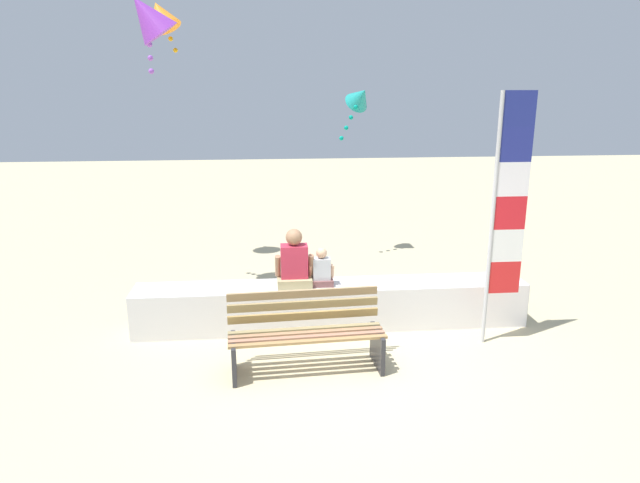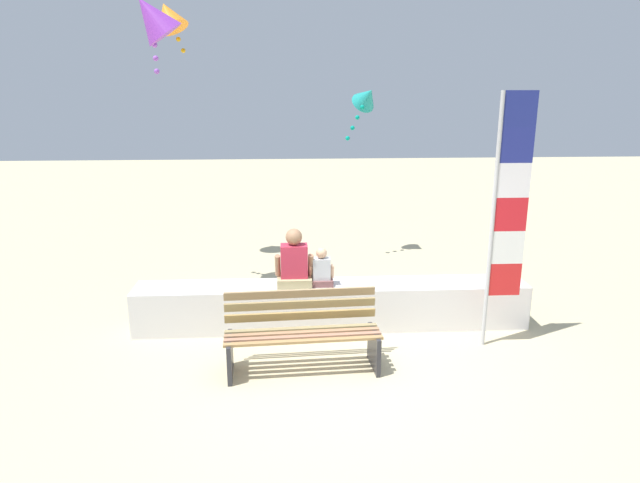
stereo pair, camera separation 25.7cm
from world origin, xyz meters
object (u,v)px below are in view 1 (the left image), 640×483
object	(u,v)px
kite_purple	(147,16)
kite_teal	(360,97)
person_child	(321,270)
flag_banner	(505,206)
person_adult	(294,264)
kite_orange	(161,15)
park_bench	(306,334)

from	to	relation	value
kite_purple	kite_teal	distance (m)	3.93
person_child	flag_banner	xyz separation A→B (m)	(2.16, -0.69, 0.98)
flag_banner	kite_purple	world-z (taller)	kite_purple
person_adult	kite_orange	xyz separation A→B (m)	(-2.02, 3.11, 3.41)
person_child	kite_purple	size ratio (longest dim) A/B	0.45
person_adult	person_child	xyz separation A→B (m)	(0.36, 0.00, -0.10)
person_adult	kite_orange	bearing A→B (deg)	123.03
park_bench	kite_orange	bearing A→B (deg)	116.11
person_adult	kite_orange	size ratio (longest dim) A/B	0.87
person_child	kite_purple	xyz separation A→B (m)	(-2.27, 1.37, 3.30)
flag_banner	kite_teal	bearing A→B (deg)	106.41
kite_orange	kite_purple	distance (m)	1.77
person_child	flag_banner	bearing A→B (deg)	-17.67
flag_banner	kite_teal	xyz separation A→B (m)	(-1.15, 3.90, 1.20)
person_adult	kite_purple	xyz separation A→B (m)	(-1.91, 1.37, 3.20)
person_child	park_bench	bearing A→B (deg)	-104.07
flag_banner	person_child	bearing A→B (deg)	162.33
flag_banner	kite_purple	bearing A→B (deg)	155.15
person_adult	person_child	distance (m)	0.38
park_bench	flag_banner	world-z (taller)	flag_banner
person_adult	person_child	world-z (taller)	person_adult
kite_purple	kite_teal	xyz separation A→B (m)	(3.28, 1.85, -1.12)
person_adult	flag_banner	world-z (taller)	flag_banner
flag_banner	kite_orange	world-z (taller)	kite_orange
person_adult	flag_banner	distance (m)	2.76
flag_banner	kite_teal	world-z (taller)	kite_teal
flag_banner	kite_purple	xyz separation A→B (m)	(-4.43, 2.05, 2.32)
person_child	kite_purple	distance (m)	4.23
person_child	kite_orange	size ratio (longest dim) A/B	0.57
park_bench	flag_banner	bearing A→B (deg)	10.92
person_child	kite_purple	world-z (taller)	kite_purple
park_bench	kite_teal	size ratio (longest dim) A/B	1.73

